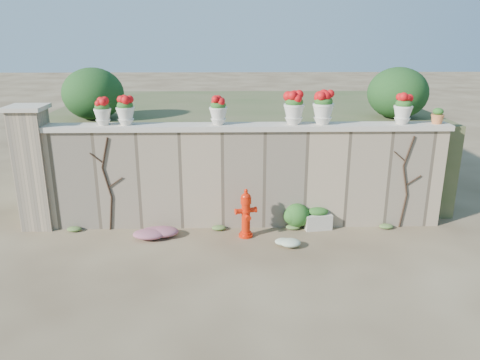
{
  "coord_description": "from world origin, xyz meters",
  "views": [
    {
      "loc": [
        -0.27,
        -7.19,
        3.82
      ],
      "look_at": [
        -0.08,
        1.4,
        1.09
      ],
      "focal_mm": 35.0,
      "sensor_mm": 36.0,
      "label": 1
    }
  ],
  "objects_px": {
    "fire_hydrant": "(246,213)",
    "urn_pot_0": "(102,112)",
    "terracotta_pot": "(438,117)",
    "planter_box": "(318,219)"
  },
  "relations": [
    {
      "from": "planter_box",
      "to": "urn_pot_0",
      "type": "relative_size",
      "value": 1.13
    },
    {
      "from": "urn_pot_0",
      "to": "fire_hydrant",
      "type": "bearing_deg",
      "value": -12.68
    },
    {
      "from": "fire_hydrant",
      "to": "urn_pot_0",
      "type": "xyz_separation_m",
      "value": [
        -2.74,
        0.62,
        1.86
      ]
    },
    {
      "from": "fire_hydrant",
      "to": "urn_pot_0",
      "type": "height_order",
      "value": "urn_pot_0"
    },
    {
      "from": "fire_hydrant",
      "to": "terracotta_pot",
      "type": "bearing_deg",
      "value": -6.48
    },
    {
      "from": "terracotta_pot",
      "to": "fire_hydrant",
      "type": "bearing_deg",
      "value": -170.7
    },
    {
      "from": "fire_hydrant",
      "to": "terracotta_pot",
      "type": "distance_m",
      "value": 4.2
    },
    {
      "from": "planter_box",
      "to": "terracotta_pot",
      "type": "relative_size",
      "value": 1.94
    },
    {
      "from": "planter_box",
      "to": "urn_pot_0",
      "type": "xyz_separation_m",
      "value": [
        -4.21,
        0.25,
        2.15
      ]
    },
    {
      "from": "fire_hydrant",
      "to": "planter_box",
      "type": "xyz_separation_m",
      "value": [
        1.47,
        0.37,
        -0.28
      ]
    }
  ]
}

